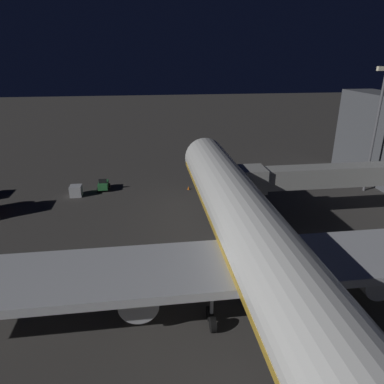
% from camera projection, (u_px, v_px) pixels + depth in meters
% --- Properties ---
extents(ground_plane, '(320.00, 320.00, 0.00)m').
position_uv_depth(ground_plane, '(229.00, 249.00, 39.29)').
color(ground_plane, '#383533').
extents(airliner_at_gate, '(55.50, 63.81, 20.65)m').
position_uv_depth(airliner_at_gate, '(267.00, 261.00, 26.64)').
color(airliner_at_gate, silver).
rests_on(airliner_at_gate, ground_plane).
extents(jet_bridge, '(21.85, 3.40, 7.33)m').
position_uv_depth(jet_bridge, '(310.00, 177.00, 44.52)').
color(jet_bridge, '#9E9E99').
rests_on(jet_bridge, ground_plane).
extents(apron_floodlight_mast, '(2.90, 0.50, 18.69)m').
position_uv_depth(apron_floodlight_mast, '(377.00, 123.00, 52.22)').
color(apron_floodlight_mast, '#59595E').
rests_on(apron_floodlight_mast, ground_plane).
extents(baggage_tug_spare, '(1.86, 2.73, 1.95)m').
position_uv_depth(baggage_tug_spare, '(103.00, 185.00, 56.13)').
color(baggage_tug_spare, '#287038').
rests_on(baggage_tug_spare, ground_plane).
extents(baggage_container_near_belt, '(1.72, 1.83, 1.63)m').
position_uv_depth(baggage_container_near_belt, '(76.00, 191.00, 53.71)').
color(baggage_container_near_belt, '#B7BABF').
rests_on(baggage_container_near_belt, ground_plane).
extents(traffic_cone_nose_port, '(0.36, 0.36, 0.55)m').
position_uv_depth(traffic_cone_nose_port, '(215.00, 187.00, 56.97)').
color(traffic_cone_nose_port, orange).
rests_on(traffic_cone_nose_port, ground_plane).
extents(traffic_cone_nose_starboard, '(0.36, 0.36, 0.55)m').
position_uv_depth(traffic_cone_nose_starboard, '(189.00, 188.00, 56.42)').
color(traffic_cone_nose_starboard, orange).
rests_on(traffic_cone_nose_starboard, ground_plane).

